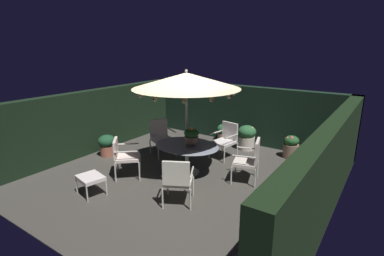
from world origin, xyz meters
TOP-DOWN VIEW (x-y plane):
  - ground_plane at (0.00, 0.00)m, footprint 6.80×6.87m
  - hedge_backdrop_rear at (0.00, 3.28)m, footprint 6.80×0.30m
  - hedge_backdrop_left at (-3.25, 0.00)m, footprint 0.30×6.87m
  - hedge_backdrop_right at (3.25, 0.00)m, footprint 0.30×6.87m
  - patio_dining_table at (0.00, 0.14)m, footprint 1.65×1.33m
  - patio_umbrella at (0.00, 0.14)m, footprint 2.54×2.54m
  - centerpiece_planter at (0.14, 0.14)m, footprint 0.36×0.36m
  - patio_chair_north at (-1.39, 0.83)m, footprint 0.82×0.80m
  - patio_chair_northeast at (-1.13, -0.89)m, footprint 0.83×0.83m
  - patio_chair_east at (0.74, -1.22)m, footprint 0.79×0.79m
  - patio_chair_southeast at (1.49, 0.59)m, footprint 0.72×0.75m
  - patio_chair_south at (0.28, 1.67)m, footprint 0.67×0.71m
  - ottoman_footrest at (-1.06, -1.92)m, footprint 0.64×0.57m
  - potted_plant_left_near at (1.83, 2.68)m, footprint 0.43×0.43m
  - potted_plant_left_far at (-2.60, -0.17)m, footprint 0.50×0.50m
  - potted_plant_right_near at (0.50, 2.63)m, footprint 0.55×0.55m
  - potted_plant_front_corner at (2.82, 2.80)m, footprint 0.46×0.46m
  - potted_plant_right_far at (-0.48, 2.98)m, footprint 0.49×0.49m

SIDE VIEW (x-z plane):
  - ground_plane at x=0.00m, z-range -0.02..0.00m
  - potted_plant_right_far at x=-0.48m, z-range 0.01..0.58m
  - potted_plant_front_corner at x=2.82m, z-range 0.00..0.63m
  - potted_plant_left_near at x=1.83m, z-range 0.00..0.65m
  - potted_plant_left_far at x=-2.60m, z-range 0.03..0.65m
  - ottoman_footrest at x=-1.06m, z-range 0.16..0.58m
  - potted_plant_right_near at x=0.50m, z-range 0.02..0.77m
  - patio_chair_south at x=0.28m, z-range 0.07..1.06m
  - patio_chair_north at x=-1.39m, z-range 0.06..1.08m
  - patio_chair_northeast at x=-1.13m, z-range 0.10..1.05m
  - patio_chair_east at x=0.74m, z-range 0.08..1.08m
  - patio_chair_southeast at x=1.49m, z-range 0.07..1.10m
  - patio_dining_table at x=0.00m, z-range 0.23..0.97m
  - hedge_backdrop_rear at x=0.00m, z-range 0.00..1.84m
  - hedge_backdrop_left at x=-3.25m, z-range 0.00..1.84m
  - hedge_backdrop_right at x=3.25m, z-range 0.00..1.84m
  - centerpiece_planter at x=0.14m, z-range 0.77..1.25m
  - patio_umbrella at x=0.00m, z-range 1.03..3.60m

